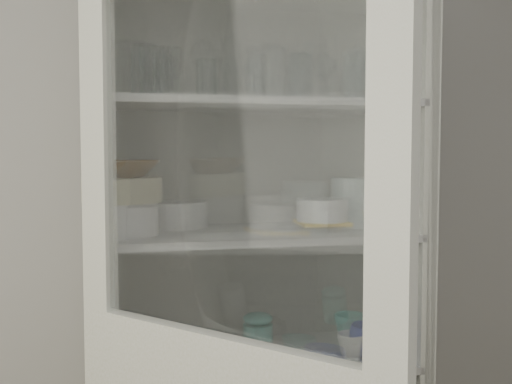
{
  "coord_description": "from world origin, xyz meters",
  "views": [
    {
      "loc": [
        -0.23,
        -0.68,
        1.52
      ],
      "look_at": [
        0.2,
        1.27,
        1.38
      ],
      "focal_mm": 45.0,
      "sensor_mm": 36.0,
      "label": 1
    }
  ],
  "objects_px": {
    "glass_platter": "(322,227)",
    "goblet_0": "(173,79)",
    "pantry_cabinet": "(252,325)",
    "yellow_trivet": "(322,223)",
    "plate_stack_front": "(123,218)",
    "cream_bowl": "(122,190)",
    "goblet_3": "(356,78)",
    "mug_white": "(351,347)",
    "white_ramekin": "(322,210)",
    "grey_bowl_stack": "(353,202)",
    "teal_jar": "(258,336)",
    "terracotta_bowl": "(122,169)",
    "mug_teal": "(350,329)",
    "white_canister": "(124,338)",
    "goblet_2": "(325,77)",
    "measuring_cups": "(178,360)",
    "goblet_1": "(255,75)",
    "mug_blue": "(370,341)",
    "plate_stack_back": "(173,214)"
  },
  "relations": [
    {
      "from": "glass_platter",
      "to": "goblet_0",
      "type": "bearing_deg",
      "value": 161.33
    },
    {
      "from": "pantry_cabinet",
      "to": "yellow_trivet",
      "type": "xyz_separation_m",
      "value": [
        0.21,
        -0.1,
        0.34
      ]
    },
    {
      "from": "plate_stack_front",
      "to": "cream_bowl",
      "type": "relative_size",
      "value": 0.9
    },
    {
      "from": "goblet_3",
      "to": "mug_white",
      "type": "bearing_deg",
      "value": -112.12
    },
    {
      "from": "goblet_0",
      "to": "white_ramekin",
      "type": "bearing_deg",
      "value": -18.67
    },
    {
      "from": "grey_bowl_stack",
      "to": "teal_jar",
      "type": "xyz_separation_m",
      "value": [
        -0.32,
        -0.02,
        -0.42
      ]
    },
    {
      "from": "goblet_0",
      "to": "terracotta_bowl",
      "type": "height_order",
      "value": "goblet_0"
    },
    {
      "from": "goblet_3",
      "to": "mug_teal",
      "type": "xyz_separation_m",
      "value": [
        -0.03,
        -0.05,
        -0.84
      ]
    },
    {
      "from": "mug_white",
      "to": "white_canister",
      "type": "distance_m",
      "value": 0.71
    },
    {
      "from": "pantry_cabinet",
      "to": "white_canister",
      "type": "relative_size",
      "value": 15.05
    },
    {
      "from": "pantry_cabinet",
      "to": "plate_stack_front",
      "type": "relative_size",
      "value": 9.99
    },
    {
      "from": "goblet_3",
      "to": "goblet_2",
      "type": "bearing_deg",
      "value": -163.2
    },
    {
      "from": "pantry_cabinet",
      "to": "goblet_2",
      "type": "xyz_separation_m",
      "value": [
        0.24,
        0.0,
        0.81
      ]
    },
    {
      "from": "goblet_0",
      "to": "measuring_cups",
      "type": "height_order",
      "value": "goblet_0"
    },
    {
      "from": "cream_bowl",
      "to": "yellow_trivet",
      "type": "xyz_separation_m",
      "value": [
        0.62,
        -0.0,
        -0.11
      ]
    },
    {
      "from": "pantry_cabinet",
      "to": "goblet_1",
      "type": "xyz_separation_m",
      "value": [
        0.02,
        0.04,
        0.82
      ]
    },
    {
      "from": "goblet_2",
      "to": "measuring_cups",
      "type": "relative_size",
      "value": 1.72
    },
    {
      "from": "goblet_0",
      "to": "glass_platter",
      "type": "bearing_deg",
      "value": -18.67
    },
    {
      "from": "grey_bowl_stack",
      "to": "measuring_cups",
      "type": "xyz_separation_m",
      "value": [
        -0.58,
        -0.09,
        -0.46
      ]
    },
    {
      "from": "goblet_3",
      "to": "white_ramekin",
      "type": "xyz_separation_m",
      "value": [
        -0.16,
        -0.14,
        -0.43
      ]
    },
    {
      "from": "goblet_1",
      "to": "mug_teal",
      "type": "xyz_separation_m",
      "value": [
        0.32,
        -0.05,
        -0.84
      ]
    },
    {
      "from": "terracotta_bowl",
      "to": "grey_bowl_stack",
      "type": "distance_m",
      "value": 0.75
    },
    {
      "from": "cream_bowl",
      "to": "mug_teal",
      "type": "relative_size",
      "value": 2.18
    },
    {
      "from": "mug_blue",
      "to": "mug_white",
      "type": "bearing_deg",
      "value": -179.1
    },
    {
      "from": "white_canister",
      "to": "goblet_2",
      "type": "bearing_deg",
      "value": 2.49
    },
    {
      "from": "grey_bowl_stack",
      "to": "white_ramekin",
      "type": "bearing_deg",
      "value": -153.87
    },
    {
      "from": "goblet_0",
      "to": "terracotta_bowl",
      "type": "relative_size",
      "value": 0.72
    },
    {
      "from": "goblet_1",
      "to": "mug_white",
      "type": "xyz_separation_m",
      "value": [
        0.26,
        -0.21,
        -0.85
      ]
    },
    {
      "from": "mug_blue",
      "to": "plate_stack_back",
      "type": "bearing_deg",
      "value": 144.27
    },
    {
      "from": "goblet_2",
      "to": "cream_bowl",
      "type": "height_order",
      "value": "goblet_2"
    },
    {
      "from": "goblet_0",
      "to": "cream_bowl",
      "type": "distance_m",
      "value": 0.41
    },
    {
      "from": "measuring_cups",
      "to": "terracotta_bowl",
      "type": "bearing_deg",
      "value": 169.01
    },
    {
      "from": "white_canister",
      "to": "goblet_0",
      "type": "bearing_deg",
      "value": 26.2
    },
    {
      "from": "grey_bowl_stack",
      "to": "white_canister",
      "type": "height_order",
      "value": "grey_bowl_stack"
    },
    {
      "from": "pantry_cabinet",
      "to": "goblet_3",
      "type": "height_order",
      "value": "pantry_cabinet"
    },
    {
      "from": "white_ramekin",
      "to": "mug_white",
      "type": "bearing_deg",
      "value": -46.76
    },
    {
      "from": "pantry_cabinet",
      "to": "goblet_1",
      "type": "bearing_deg",
      "value": 63.08
    },
    {
      "from": "goblet_0",
      "to": "yellow_trivet",
      "type": "xyz_separation_m",
      "value": [
        0.45,
        -0.15,
        -0.45
      ]
    },
    {
      "from": "goblet_0",
      "to": "teal_jar",
      "type": "relative_size",
      "value": 1.33
    },
    {
      "from": "goblet_2",
      "to": "yellow_trivet",
      "type": "distance_m",
      "value": 0.48
    },
    {
      "from": "cream_bowl",
      "to": "white_ramekin",
      "type": "distance_m",
      "value": 0.62
    },
    {
      "from": "pantry_cabinet",
      "to": "mug_teal",
      "type": "relative_size",
      "value": 19.58
    },
    {
      "from": "goblet_2",
      "to": "white_canister",
      "type": "distance_m",
      "value": 1.05
    },
    {
      "from": "white_ramekin",
      "to": "goblet_2",
      "type": "bearing_deg",
      "value": 69.25
    },
    {
      "from": "plate_stack_back",
      "to": "glass_platter",
      "type": "distance_m",
      "value": 0.49
    },
    {
      "from": "measuring_cups",
      "to": "goblet_0",
      "type": "bearing_deg",
      "value": 87.5
    },
    {
      "from": "plate_stack_front",
      "to": "mug_blue",
      "type": "relative_size",
      "value": 1.64
    },
    {
      "from": "goblet_1",
      "to": "mug_blue",
      "type": "xyz_separation_m",
      "value": [
        0.33,
        -0.19,
        -0.84
      ]
    },
    {
      "from": "yellow_trivet",
      "to": "white_ramekin",
      "type": "bearing_deg",
      "value": 0.0
    },
    {
      "from": "goblet_2",
      "to": "mug_white",
      "type": "bearing_deg",
      "value": -79.11
    }
  ]
}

